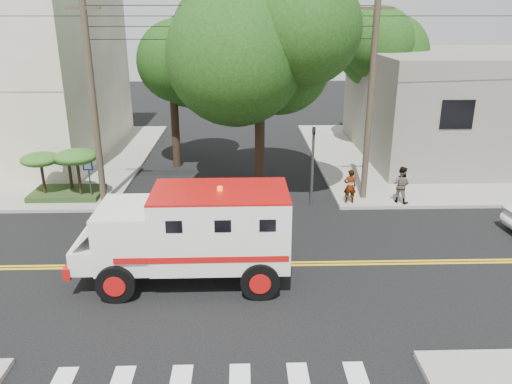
{
  "coord_description": "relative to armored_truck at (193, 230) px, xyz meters",
  "views": [
    {
      "loc": [
        0.71,
        -15.39,
        8.19
      ],
      "look_at": [
        1.23,
        2.98,
        1.6
      ],
      "focal_mm": 35.0,
      "sensor_mm": 36.0,
      "label": 1
    }
  ],
  "objects": [
    {
      "name": "ground",
      "position": [
        0.87,
        0.98,
        -1.75
      ],
      "size": [
        100.0,
        100.0,
        0.0
      ],
      "primitive_type": "plane",
      "color": "black",
      "rests_on": "ground"
    },
    {
      "name": "armored_truck",
      "position": [
        0.0,
        0.0,
        0.0
      ],
      "size": [
        6.8,
        2.79,
        3.08
      ],
      "rotation": [
        0.0,
        0.0,
        0.01
      ],
      "color": "white",
      "rests_on": "ground"
    },
    {
      "name": "tree_right",
      "position": [
        9.71,
        16.75,
        4.34
      ],
      "size": [
        4.8,
        4.5,
        8.2
      ],
      "color": "black",
      "rests_on": "ground"
    },
    {
      "name": "tree_main",
      "position": [
        2.8,
        7.18,
        5.45
      ],
      "size": [
        6.08,
        5.7,
        9.85
      ],
      "color": "black",
      "rests_on": "ground"
    },
    {
      "name": "sidewalk_ne",
      "position": [
        14.37,
        14.48,
        -1.68
      ],
      "size": [
        17.0,
        17.0,
        0.15
      ],
      "primitive_type": "cube",
      "color": "gray",
      "rests_on": "ground"
    },
    {
      "name": "utility_pole_right",
      "position": [
        7.17,
        7.18,
        2.75
      ],
      "size": [
        0.28,
        0.28,
        9.0
      ],
      "primitive_type": "cylinder",
      "color": "#382D23",
      "rests_on": "ground"
    },
    {
      "name": "utility_pole_left",
      "position": [
        -4.73,
        6.98,
        2.75
      ],
      "size": [
        0.28,
        0.28,
        9.0
      ],
      "primitive_type": "cylinder",
      "color": "#382D23",
      "rests_on": "ground"
    },
    {
      "name": "pedestrian_b",
      "position": [
        8.66,
        6.48,
        -0.77
      ],
      "size": [
        1.03,
        1.01,
        1.68
      ],
      "primitive_type": "imported",
      "rotation": [
        0.0,
        0.0,
        2.46
      ],
      "color": "gray",
      "rests_on": "sidewalk_ne"
    },
    {
      "name": "accessibility_sign",
      "position": [
        -5.33,
        7.15,
        -0.39
      ],
      "size": [
        0.45,
        0.1,
        2.02
      ],
      "color": "#3F3F42",
      "rests_on": "ground"
    },
    {
      "name": "sidewalk_nw",
      "position": [
        -12.63,
        14.48,
        -1.68
      ],
      "size": [
        17.0,
        17.0,
        0.15
      ],
      "primitive_type": "cube",
      "color": "gray",
      "rests_on": "ground"
    },
    {
      "name": "traffic_signal",
      "position": [
        4.67,
        6.58,
        0.47
      ],
      "size": [
        0.15,
        0.18,
        3.6
      ],
      "color": "#3F3F42",
      "rests_on": "ground"
    },
    {
      "name": "tree_left",
      "position": [
        -1.81,
        12.76,
        3.98
      ],
      "size": [
        4.48,
        4.2,
        7.7
      ],
      "color": "black",
      "rests_on": "ground"
    },
    {
      "name": "palm_planter",
      "position": [
        -6.57,
        7.6,
        -0.11
      ],
      "size": [
        3.52,
        2.63,
        2.36
      ],
      "color": "#1E3314",
      "rests_on": "sidewalk_nw"
    },
    {
      "name": "building_right",
      "position": [
        15.87,
        14.98,
        1.4
      ],
      "size": [
        14.0,
        12.0,
        6.0
      ],
      "primitive_type": "cube",
      "color": "slate",
      "rests_on": "sidewalk_ne"
    },
    {
      "name": "pedestrian_a",
      "position": [
        6.37,
        6.48,
        -0.83
      ],
      "size": [
        0.57,
        0.38,
        1.55
      ],
      "primitive_type": "imported",
      "rotation": [
        0.0,
        0.0,
        3.12
      ],
      "color": "gray",
      "rests_on": "sidewalk_ne"
    }
  ]
}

